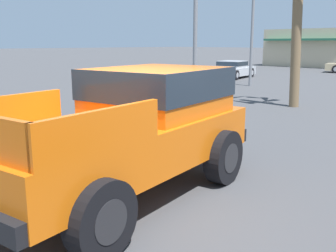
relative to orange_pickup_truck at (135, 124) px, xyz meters
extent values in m
plane|color=#424244|center=(0.24, -0.28, -1.14)|extent=(320.00, 320.00, 0.00)
cube|color=orange|center=(0.07, -0.33, -0.26)|extent=(2.91, 5.12, 0.69)
cube|color=orange|center=(-0.13, 0.62, 0.47)|extent=(2.21, 2.44, 0.78)
cube|color=#1E2833|center=(-0.13, 0.62, 0.61)|extent=(2.26, 2.49, 0.50)
cube|color=orange|center=(-0.59, -1.84, 0.32)|extent=(0.47, 1.90, 0.48)
cube|color=orange|center=(1.27, -1.46, 0.32)|extent=(0.47, 1.90, 0.48)
cube|color=black|center=(-0.43, 2.08, -0.49)|extent=(1.94, 0.55, 0.24)
cylinder|color=black|center=(-1.23, 0.93, -0.67)|extent=(0.48, 0.98, 0.94)
cylinder|color=#232326|center=(-1.23, 0.93, -0.67)|extent=(0.41, 0.57, 0.52)
cylinder|color=black|center=(0.77, 1.34, -0.67)|extent=(0.48, 0.98, 0.94)
cylinder|color=#232326|center=(0.77, 1.34, -0.67)|extent=(0.41, 0.57, 0.52)
cylinder|color=black|center=(1.37, -1.59, -0.67)|extent=(0.48, 0.98, 0.94)
cylinder|color=#232326|center=(1.37, -1.59, -0.67)|extent=(0.41, 0.57, 0.52)
cube|color=#B7BABF|center=(-12.01, 18.26, -0.69)|extent=(2.63, 4.46, 0.54)
cube|color=#B7BABF|center=(-11.98, 18.16, -0.19)|extent=(1.89, 2.05, 0.46)
cube|color=#1E2833|center=(-11.98, 18.16, -0.13)|extent=(1.93, 2.09, 0.28)
cylinder|color=black|center=(-13.11, 19.34, -0.82)|extent=(0.36, 0.67, 0.64)
cylinder|color=#9E9EA3|center=(-13.11, 19.34, -0.82)|extent=(0.31, 0.39, 0.35)
cylinder|color=black|center=(-11.47, 19.71, -0.82)|extent=(0.36, 0.67, 0.64)
cylinder|color=#9E9EA3|center=(-11.47, 19.71, -0.82)|extent=(0.31, 0.39, 0.35)
cylinder|color=black|center=(-12.54, 16.81, -0.82)|extent=(0.36, 0.67, 0.64)
cylinder|color=#9E9EA3|center=(-12.54, 16.81, -0.82)|extent=(0.31, 0.39, 0.35)
cylinder|color=black|center=(-10.90, 17.18, -0.82)|extent=(0.36, 0.67, 0.64)
cylinder|color=#9E9EA3|center=(-10.90, 17.18, -0.82)|extent=(0.31, 0.39, 0.35)
cylinder|color=black|center=(-8.94, 27.75, -0.82)|extent=(0.68, 0.38, 0.64)
cylinder|color=#9E9EA3|center=(-8.94, 27.75, -0.82)|extent=(0.40, 0.32, 0.35)
cylinder|color=slate|center=(-8.12, 14.80, 1.95)|extent=(0.16, 0.16, 6.17)
cylinder|color=brown|center=(-2.65, 9.76, 1.44)|extent=(0.36, 0.64, 5.17)
cube|color=beige|center=(-14.60, 35.93, 0.74)|extent=(8.94, 6.51, 3.75)
cube|color=#286B4C|center=(-14.60, 32.32, 1.56)|extent=(8.05, 0.70, 0.20)
camera|label=1|loc=(4.87, -3.86, 1.28)|focal=42.00mm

